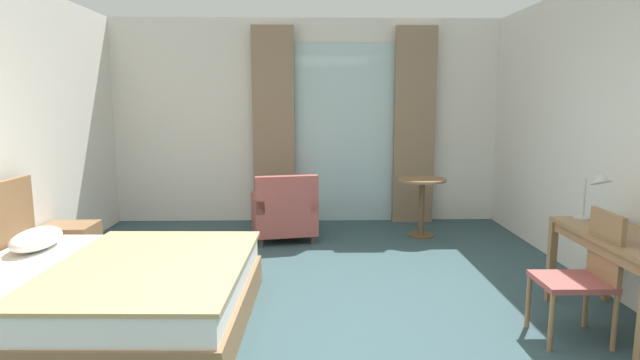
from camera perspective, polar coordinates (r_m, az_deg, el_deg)
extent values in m
cube|color=#334C51|center=(3.92, -1.55, -17.61)|extent=(5.99, 7.91, 0.10)
cube|color=silver|center=(7.21, -1.51, 6.57)|extent=(5.59, 0.12, 2.82)
cube|color=silver|center=(7.16, 2.66, 5.19)|extent=(1.50, 0.02, 2.48)
cube|color=#897056|center=(7.05, -5.21, 5.99)|extent=(0.57, 0.10, 2.70)
cube|color=#897056|center=(7.19, 10.51, 5.93)|extent=(0.56, 0.10, 2.70)
cube|color=olive|center=(4.31, -22.69, -13.16)|extent=(2.18, 1.94, 0.26)
cube|color=white|center=(4.23, -22.88, -10.22)|extent=(2.11, 1.88, 0.20)
cube|color=tan|center=(4.07, -18.39, -8.99)|extent=(1.46, 1.90, 0.03)
ellipsoid|color=white|center=(4.90, -29.20, -5.79)|extent=(0.34, 0.60, 0.17)
cube|color=olive|center=(5.79, -26.26, -6.74)|extent=(0.51, 0.44, 0.46)
cube|color=brown|center=(5.57, -27.28, -6.40)|extent=(0.43, 0.01, 0.11)
cube|color=olive|center=(4.30, 31.28, -5.60)|extent=(0.56, 1.28, 0.04)
cube|color=olive|center=(4.32, 31.22, -6.35)|extent=(0.52, 1.22, 0.08)
cube|color=olive|center=(5.02, 29.65, -7.89)|extent=(0.06, 0.06, 0.70)
cube|color=olive|center=(4.79, 24.52, -8.28)|extent=(0.06, 0.06, 0.70)
cube|color=#9E4C47|center=(4.09, 26.39, -10.17)|extent=(0.48, 0.42, 0.04)
cube|color=olive|center=(4.12, 29.39, -6.44)|extent=(0.04, 0.39, 0.49)
cylinder|color=olive|center=(4.23, 22.32, -12.49)|extent=(0.04, 0.04, 0.41)
cylinder|color=olive|center=(3.92, 24.49, -14.37)|extent=(0.04, 0.04, 0.41)
cylinder|color=olive|center=(4.41, 27.65, -11.94)|extent=(0.04, 0.04, 0.41)
cylinder|color=olive|center=(4.12, 30.16, -13.65)|extent=(0.04, 0.04, 0.41)
cylinder|color=#B7B2A8|center=(4.73, 27.36, -3.77)|extent=(0.14, 0.14, 0.02)
cylinder|color=#B7B2A8|center=(4.70, 27.50, -1.77)|extent=(0.02, 0.02, 0.32)
cone|color=#B7B2A8|center=(4.58, 28.92, 0.21)|extent=(0.17, 0.18, 0.15)
cube|color=#9E4C47|center=(6.31, -4.10, -4.44)|extent=(0.86, 0.83, 0.29)
cube|color=#9E4C47|center=(5.95, -3.74, -1.63)|extent=(0.75, 0.26, 0.44)
cube|color=#9E4C47|center=(6.32, -1.26, -2.30)|extent=(0.23, 0.71, 0.16)
cube|color=#9E4C47|center=(6.23, -7.03, -2.52)|extent=(0.23, 0.71, 0.16)
cylinder|color=#4C3D2D|center=(6.69, -1.82, -5.40)|extent=(0.04, 0.04, 0.10)
cylinder|color=#4C3D2D|center=(6.61, -7.11, -5.64)|extent=(0.04, 0.04, 0.10)
cylinder|color=#4C3D2D|center=(6.13, -0.82, -6.71)|extent=(0.04, 0.04, 0.10)
cylinder|color=#4C3D2D|center=(6.05, -6.59, -7.00)|extent=(0.04, 0.04, 0.10)
cylinder|color=olive|center=(6.47, 11.41, 0.02)|extent=(0.59, 0.59, 0.03)
cylinder|color=brown|center=(6.53, 11.32, -3.17)|extent=(0.07, 0.07, 0.71)
cylinder|color=brown|center=(6.61, 11.23, -6.07)|extent=(0.32, 0.32, 0.02)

